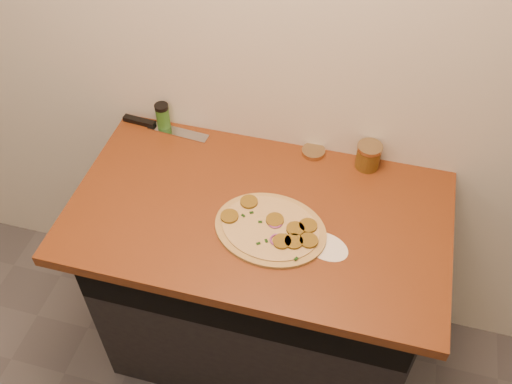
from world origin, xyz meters
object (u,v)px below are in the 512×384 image
(salsa_jar, at_px, (368,156))
(pizza, at_px, (271,228))
(chefs_knife, at_px, (157,126))
(spice_shaker, at_px, (163,116))

(salsa_jar, bearing_deg, pizza, -124.64)
(pizza, distance_m, chefs_knife, 0.63)
(salsa_jar, distance_m, spice_shaker, 0.74)
(salsa_jar, relative_size, spice_shaker, 0.92)
(chefs_knife, height_order, salsa_jar, salsa_jar)
(pizza, height_order, chefs_knife, pizza)
(salsa_jar, bearing_deg, chefs_knife, 179.71)
(pizza, height_order, spice_shaker, spice_shaker)
(pizza, relative_size, salsa_jar, 4.23)
(pizza, distance_m, spice_shaker, 0.62)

